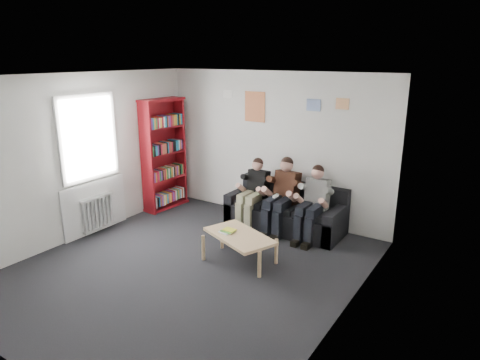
# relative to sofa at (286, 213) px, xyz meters

# --- Properties ---
(room_shell) EXTENTS (5.00, 5.00, 5.00)m
(room_shell) POSITION_rel_sofa_xyz_m (-0.48, -2.11, 1.07)
(room_shell) COLOR black
(room_shell) RESTS_ON ground
(sofa) EXTENTS (2.05, 0.84, 0.79)m
(sofa) POSITION_rel_sofa_xyz_m (0.00, 0.00, 0.00)
(sofa) COLOR black
(sofa) RESTS_ON ground
(bookshelf) EXTENTS (0.33, 0.98, 2.17)m
(bookshelf) POSITION_rel_sofa_xyz_m (-2.54, -0.31, 0.80)
(bookshelf) COLOR maroon
(bookshelf) RESTS_ON ground
(coffee_table) EXTENTS (1.08, 0.59, 0.43)m
(coffee_table) POSITION_rel_sofa_xyz_m (0.02, -1.53, 0.10)
(coffee_table) COLOR tan
(coffee_table) RESTS_ON ground
(game_cases) EXTENTS (0.22, 0.19, 0.04)m
(game_cases) POSITION_rel_sofa_xyz_m (-0.18, -1.56, 0.17)
(game_cases) COLOR white
(game_cases) RESTS_ON coffee_table
(person_left) EXTENTS (0.36, 0.78, 1.21)m
(person_left) POSITION_rel_sofa_xyz_m (-0.57, -0.19, 0.32)
(person_left) COLOR black
(person_left) RESTS_ON sofa
(person_middle) EXTENTS (0.41, 0.87, 1.30)m
(person_middle) POSITION_rel_sofa_xyz_m (0.00, -0.19, 0.36)
(person_middle) COLOR #4B2819
(person_middle) RESTS_ON sofa
(person_right) EXTENTS (0.38, 0.81, 1.24)m
(person_right) POSITION_rel_sofa_xyz_m (0.57, -0.19, 0.33)
(person_right) COLOR silver
(person_right) RESTS_ON sofa
(radiator) EXTENTS (0.10, 0.64, 0.60)m
(radiator) POSITION_rel_sofa_xyz_m (-2.63, -1.91, 0.07)
(radiator) COLOR silver
(radiator) RESTS_ON ground
(window) EXTENTS (0.05, 1.30, 2.36)m
(window) POSITION_rel_sofa_xyz_m (-2.71, -1.91, 0.74)
(window) COLOR white
(window) RESTS_ON room_shell
(poster_large) EXTENTS (0.42, 0.01, 0.55)m
(poster_large) POSITION_rel_sofa_xyz_m (-0.88, 0.38, 1.77)
(poster_large) COLOR gold
(poster_large) RESTS_ON room_shell
(poster_blue) EXTENTS (0.25, 0.01, 0.20)m
(poster_blue) POSITION_rel_sofa_xyz_m (0.27, 0.38, 1.87)
(poster_blue) COLOR #4279E0
(poster_blue) RESTS_ON room_shell
(poster_pink) EXTENTS (0.22, 0.01, 0.18)m
(poster_pink) POSITION_rel_sofa_xyz_m (0.77, 0.38, 1.92)
(poster_pink) COLOR #CE407C
(poster_pink) RESTS_ON room_shell
(poster_sign) EXTENTS (0.20, 0.01, 0.14)m
(poster_sign) POSITION_rel_sofa_xyz_m (-1.48, 0.38, 1.97)
(poster_sign) COLOR white
(poster_sign) RESTS_ON room_shell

